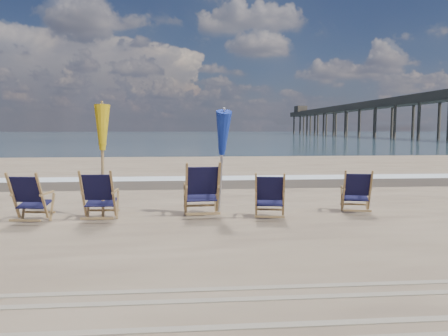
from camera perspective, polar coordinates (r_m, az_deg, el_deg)
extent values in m
plane|color=#324754|center=(134.70, -4.79, 4.41)|extent=(400.00, 400.00, 0.00)
cube|color=silver|center=(15.10, -2.06, -1.32)|extent=(200.00, 1.40, 0.01)
cube|color=#42362A|center=(13.61, -1.73, -2.03)|extent=(200.00, 2.60, 0.00)
cylinder|color=#997544|center=(8.50, -15.58, 0.66)|extent=(0.06, 0.06, 2.13)
cone|color=gold|center=(8.48, -15.68, 4.65)|extent=(0.30, 0.30, 0.85)
cylinder|color=#A5A5AD|center=(8.51, -0.39, 0.77)|extent=(0.06, 0.06, 2.11)
cone|color=#162E99|center=(8.48, -0.39, 4.68)|extent=(0.30, 0.30, 0.85)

